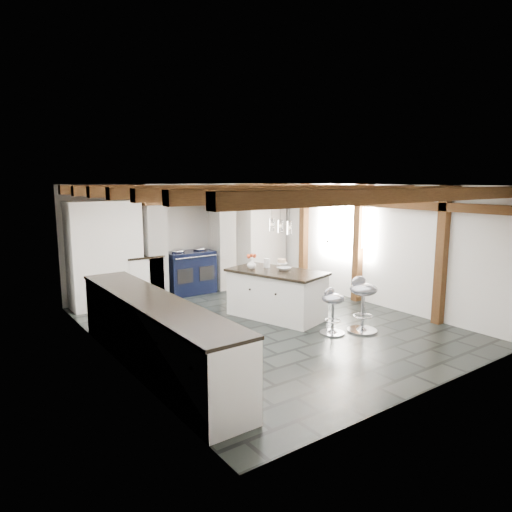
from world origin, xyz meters
TOP-DOWN VIEW (x-y plane):
  - ground at (0.00, 0.00)m, footprint 6.00×6.00m
  - room_shell at (-0.61, 1.42)m, footprint 6.00×6.03m
  - range_cooker at (0.00, 2.68)m, footprint 1.00×0.63m
  - kitchen_island at (0.43, 0.26)m, footprint 1.33×1.86m
  - bar_stool_near at (1.06, -1.14)m, footprint 0.47×0.47m
  - bar_stool_far at (0.60, -0.95)m, footprint 0.42×0.42m

SIDE VIEW (x-z plane):
  - ground at x=0.00m, z-range 0.00..0.00m
  - kitchen_island at x=0.43m, z-range -0.13..0.98m
  - bar_stool_far at x=0.60m, z-range 0.09..0.81m
  - range_cooker at x=0.00m, z-range -0.03..0.96m
  - bar_stool_near at x=1.06m, z-range 0.11..0.99m
  - room_shell at x=-0.61m, z-range -1.93..4.07m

